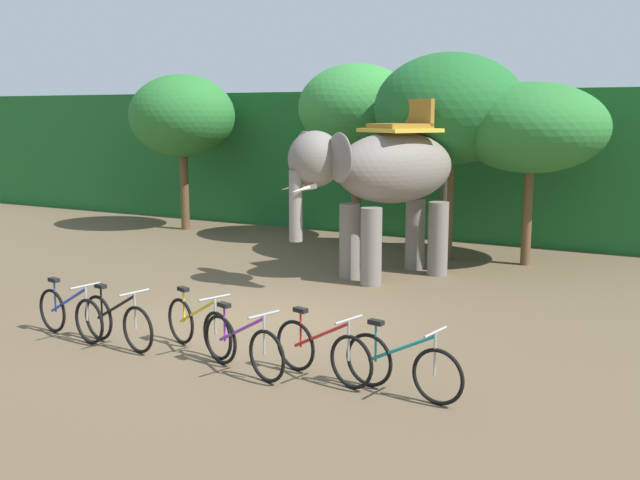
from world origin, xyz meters
The scene contains 13 objects.
ground_plane centered at (0.00, 0.00, 0.00)m, with size 80.00×80.00×0.00m, color brown.
foliage_hedge centered at (0.00, 12.22, 2.05)m, with size 36.00×6.00×4.10m, color #1E6028.
tree_left centered at (-7.41, 7.38, 3.38)m, with size 3.11×3.11×4.61m.
tree_center_right centered at (-1.91, 7.84, 3.60)m, with size 3.13×3.13×4.78m.
tree_far_right centered at (1.05, 6.63, 3.56)m, with size 3.52×3.52×4.88m.
tree_right centered at (2.89, 6.90, 3.15)m, with size 3.43×3.43×4.18m.
elephant centered at (0.51, 4.01, 2.20)m, with size 3.17×4.08×3.78m.
bike_blue centered at (-2.11, -2.18, 0.39)m, with size 1.69×0.52×0.92m.
bike_black centered at (-1.15, -2.15, 0.39)m, with size 1.68×0.55×0.92m.
bike_yellow centered at (0.08, -1.77, 0.39)m, with size 1.62×0.73×0.92m.
bike_purple centered at (1.17, -2.22, 0.39)m, with size 1.65×0.67×0.92m.
bike_red centered at (2.24, -1.93, 0.39)m, with size 1.67×0.60×0.92m.
bike_teal centered at (3.38, -1.96, 0.39)m, with size 1.69×0.52×0.92m.
Camera 1 is at (6.64, -10.20, 3.50)m, focal length 41.46 mm.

